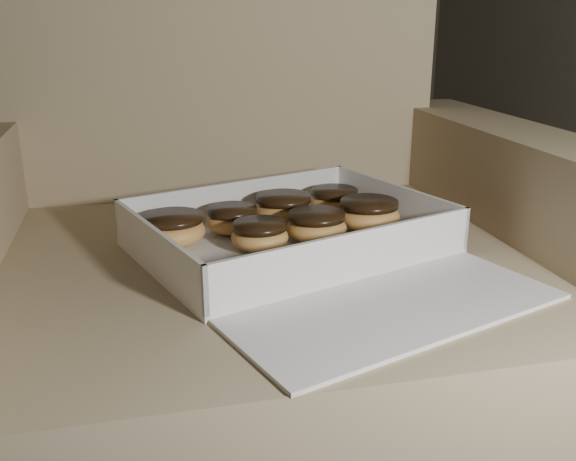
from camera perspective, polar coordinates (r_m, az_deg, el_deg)
The scene contains 13 objects.
armchair at distance 1.01m, azimuth -2.98°, elevation -7.42°, with size 0.95×0.80×0.99m.
bakery_box at distance 0.86m, azimuth 1.65°, elevation -1.63°, with size 0.52×0.56×0.07m.
donut_a at distance 0.94m, azimuth -4.97°, elevation 1.02°, with size 0.08×0.08×0.04m.
donut_b at distance 1.03m, azimuth 4.15°, elevation 2.69°, with size 0.08×0.08×0.04m.
donut_c at distance 0.98m, azimuth -0.39°, elevation 1.98°, with size 0.09×0.09×0.05m.
donut_d at distance 0.95m, azimuth 7.19°, elevation 1.44°, with size 0.09×0.09×0.05m.
donut_e at distance 0.90m, azimuth 2.56°, elevation 0.42°, with size 0.09×0.09×0.04m.
donut_f at distance 0.87m, azimuth -2.52°, elevation -0.41°, with size 0.08×0.08×0.04m.
donut_g at distance 0.90m, azimuth -10.17°, elevation 0.13°, with size 0.09×0.09×0.04m.
crumb_a at distance 0.79m, azimuth -4.67°, elevation -3.91°, with size 0.01×0.01×0.00m, color black.
crumb_b at distance 0.80m, azimuth 0.97°, elevation -3.48°, with size 0.01×0.01×0.00m, color black.
crumb_c at distance 0.76m, azimuth -5.35°, elevation -4.78°, with size 0.01×0.01×0.00m, color black.
crumb_d at distance 0.82m, azimuth 1.26°, elevation -3.01°, with size 0.01×0.01×0.00m, color black.
Camera 1 is at (0.76, -0.29, 0.76)m, focal length 40.00 mm.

